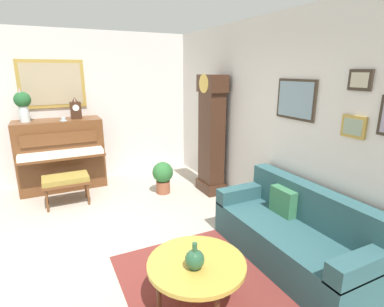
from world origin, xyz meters
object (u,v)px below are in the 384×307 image
Objects in this scene: teacup at (63,119)px; potted_plant at (163,175)px; mantel_clock at (76,109)px; grandfather_clock at (211,138)px; green_jug at (195,259)px; piano at (61,154)px; coffee_table at (197,265)px; flower_vase at (23,103)px; couch at (294,235)px; piano_bench at (66,181)px.

teacup is 1.95m from potted_plant.
teacup is (0.15, -0.23, -0.15)m from mantel_clock.
green_jug is (2.39, -1.52, -0.42)m from grandfather_clock.
mantel_clock is at bearing 89.49° from piano.
coffee_table is 3.69m from teacup.
flower_vase reaches higher than piano.
potted_plant is (-2.47, -0.62, 0.01)m from couch.
potted_plant reaches higher than coffee_table.
piano is 0.76× the size of couch.
flower_vase is at bearing -149.79° from piano_bench.
grandfather_clock is at bearing 61.93° from teacup.
grandfather_clock is 8.46× the size of green_jug.
teacup reaches higher than potted_plant.
mantel_clock is 3.86m from green_jug.
piano is 4.14m from couch.
couch is 3.28× the size of flower_vase.
piano_bench is at bearing -162.93° from coffee_table.
flower_vase is (-3.52, -2.65, 1.25)m from couch.
potted_plant is (1.05, 1.54, -0.31)m from piano.
mantel_clock is at bearing -130.67° from potted_plant.
grandfather_clock is 2.46m from mantel_clock.
piano is at bearing 90.28° from flower_vase.
flower_vase is 0.67m from teacup.
piano is 1.05m from flower_vase.
teacup is 0.48× the size of green_jug.
piano is 2.48× the size of flower_vase.
flower_vase is at bearing -143.04° from couch.
green_jug is (3.73, 1.30, -1.02)m from flower_vase.
teacup reaches higher than piano_bench.
mantel_clock is 0.31m from teacup.
mantel_clock is at bearing -172.50° from green_jug.
piano reaches higher than potted_plant.
piano_bench is 1.84× the size of mantel_clock.
mantel_clock is 1.58× the size of green_jug.
grandfather_clock is 2.55m from teacup.
flower_vase reaches higher than piano_bench.
grandfather_clock is 3.50× the size of flower_vase.
grandfather_clock reaches higher than teacup.
green_jug is (3.73, 0.49, -0.88)m from mantel_clock.
mantel_clock is 0.66× the size of flower_vase.
green_jug is at bearing 11.34° from teacup.
teacup is 3.72m from green_jug.
flower_vase is at bearing -159.76° from coffee_table.
couch is 5.00× the size of mantel_clock.
mantel_clock is (0.00, 0.32, 0.79)m from piano.
grandfather_clock reaches higher than coffee_table.
grandfather_clock reaches higher than potted_plant.
coffee_table is 2.32× the size of mantel_clock.
piano is 2.06× the size of piano_bench.
green_jug is (3.58, 0.72, -0.73)m from teacup.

